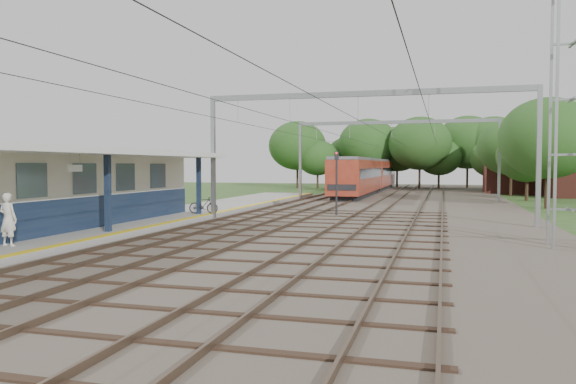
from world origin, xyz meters
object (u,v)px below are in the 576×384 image
(person, at_px, (8,219))
(train, at_px, (369,174))
(bicycle, at_px, (203,205))
(signal_post, at_px, (337,177))

(person, distance_m, train, 47.86)
(bicycle, relative_size, signal_post, 0.42)
(person, xyz_separation_m, train, (6.28, 47.44, 0.82))
(signal_post, bearing_deg, person, -125.62)
(person, distance_m, signal_post, 19.31)
(bicycle, height_order, train, train)
(bicycle, distance_m, train, 34.25)
(train, bearing_deg, signal_post, -86.47)
(train, xyz_separation_m, signal_post, (1.85, -29.97, 0.30))
(person, xyz_separation_m, bicycle, (1.16, 13.60, -0.42))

